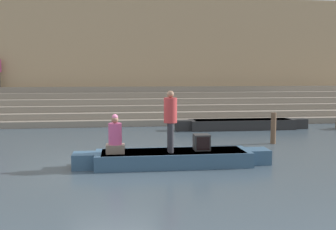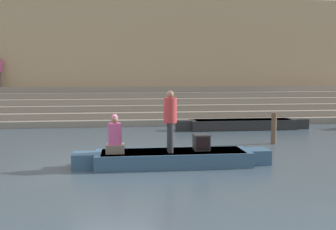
{
  "view_description": "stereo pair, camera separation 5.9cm",
  "coord_description": "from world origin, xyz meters",
  "views": [
    {
      "loc": [
        0.23,
        -11.31,
        2.63
      ],
      "look_at": [
        1.7,
        0.74,
        1.32
      ],
      "focal_mm": 42.0,
      "sensor_mm": 36.0,
      "label": 1
    },
    {
      "loc": [
        0.28,
        -11.32,
        2.63
      ],
      "look_at": [
        1.7,
        0.74,
        1.32
      ],
      "focal_mm": 42.0,
      "sensor_mm": 36.0,
      "label": 2
    }
  ],
  "objects": [
    {
      "name": "rowboat_main",
      "position": [
        1.7,
        -0.46,
        0.23
      ],
      "size": [
        5.59,
        1.32,
        0.42
      ],
      "rotation": [
        0.0,
        0.0,
        -0.05
      ],
      "color": "#33516B",
      "rests_on": "ground"
    },
    {
      "name": "mooring_post",
      "position": [
        5.87,
        2.54,
        0.58
      ],
      "size": [
        0.19,
        0.19,
        1.16
      ],
      "primitive_type": "cylinder",
      "color": "brown",
      "rests_on": "ground"
    },
    {
      "name": "moored_boat_shore",
      "position": [
        5.86,
        6.3,
        0.25
      ],
      "size": [
        6.26,
        1.02,
        0.46
      ],
      "rotation": [
        0.0,
        0.0,
        -0.07
      ],
      "color": "black",
      "rests_on": "ground"
    },
    {
      "name": "person_rowing",
      "position": [
        0.08,
        -0.54,
        0.85
      ],
      "size": [
        0.51,
        0.4,
        1.08
      ],
      "rotation": [
        0.0,
        0.0,
        -0.24
      ],
      "color": "#756656",
      "rests_on": "rowboat_main"
    },
    {
      "name": "ghat_steps",
      "position": [
        0.0,
        10.1,
        0.66
      ],
      "size": [
        36.0,
        3.66,
        1.84
      ],
      "color": "gray",
      "rests_on": "ground"
    },
    {
      "name": "person_standing",
      "position": [
        1.61,
        -0.58,
        1.41
      ],
      "size": [
        0.37,
        0.37,
        1.72
      ],
      "rotation": [
        0.0,
        0.0,
        -0.22
      ],
      "color": "#28282D",
      "rests_on": "rowboat_main"
    },
    {
      "name": "back_wall",
      "position": [
        0.0,
        12.02,
        3.44
      ],
      "size": [
        34.2,
        1.28,
        6.93
      ],
      "color": "tan",
      "rests_on": "ground"
    },
    {
      "name": "tv_set",
      "position": [
        2.53,
        -0.41,
        0.65
      ],
      "size": [
        0.45,
        0.43,
        0.45
      ],
      "rotation": [
        0.0,
        0.0,
        0.04
      ],
      "color": "#2D2D2D",
      "rests_on": "rowboat_main"
    },
    {
      "name": "ground_plane",
      "position": [
        0.0,
        0.0,
        0.0
      ],
      "size": [
        120.0,
        120.0,
        0.0
      ],
      "primitive_type": "plane",
      "color": "#3D4C56"
    }
  ]
}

